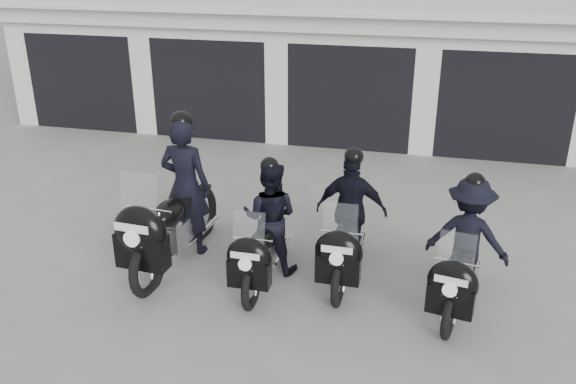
% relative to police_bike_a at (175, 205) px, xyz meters
% --- Properties ---
extents(ground, '(80.00, 80.00, 0.00)m').
position_rel_police_bike_a_xyz_m(ground, '(1.57, -0.05, -0.85)').
color(ground, gray).
rests_on(ground, ground).
extents(garage_block, '(16.40, 6.80, 2.96)m').
position_rel_police_bike_a_xyz_m(garage_block, '(1.57, 8.01, 0.57)').
color(garage_block, silver).
rests_on(garage_block, ground).
extents(police_bike_a, '(0.84, 2.47, 2.15)m').
position_rel_police_bike_a_xyz_m(police_bike_a, '(0.00, 0.00, 0.00)').
color(police_bike_a, black).
rests_on(police_bike_a, ground).
extents(police_bike_b, '(0.76, 1.93, 1.68)m').
position_rel_police_bike_a_xyz_m(police_bike_b, '(1.32, -0.09, -0.14)').
color(police_bike_b, black).
rests_on(police_bike_b, ground).
extents(police_bike_c, '(0.96, 2.03, 1.77)m').
position_rel_police_bike_a_xyz_m(police_bike_c, '(2.35, 0.30, -0.10)').
color(police_bike_c, black).
rests_on(police_bike_c, ground).
extents(police_bike_d, '(1.10, 1.94, 1.71)m').
position_rel_police_bike_a_xyz_m(police_bike_d, '(3.83, -0.09, -0.12)').
color(police_bike_d, black).
rests_on(police_bike_d, ground).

